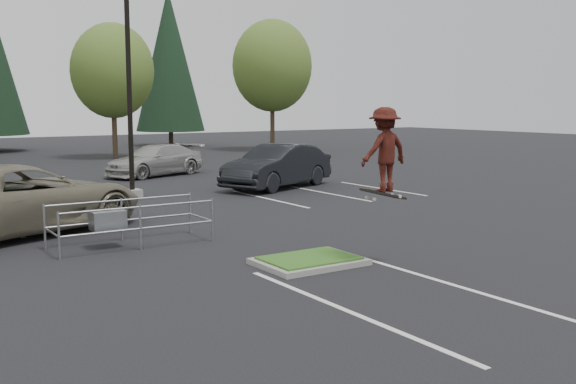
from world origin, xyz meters
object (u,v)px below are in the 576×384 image
decid_d (272,69)px  car_l_tan (17,199)px  light_pole (129,72)px  skateboarder (384,150)px  car_r_charc (278,166)px  car_far_silver (156,160)px  cart_corral (113,219)px  decid_c (112,74)px  conif_c (169,60)px

decid_d → car_l_tan: (-22.49, -23.33, -4.98)m
light_pole → skateboarder: size_ratio=5.14×
light_pole → car_l_tan: bearing=-135.0°
decid_d → car_r_charc: decid_d is taller
light_pole → decid_d: bearing=46.3°
car_r_charc → car_far_silver: (-2.33, 7.15, -0.15)m
car_far_silver → light_pole: bearing=-49.0°
cart_corral → car_l_tan: 3.39m
light_pole → decid_c: 18.67m
cart_corral → car_r_charc: (9.43, 7.50, 0.21)m
light_pole → car_far_silver: size_ratio=1.98×
light_pole → car_l_tan: (-5.00, -5.00, -3.63)m
conif_c → car_far_silver: bearing=-115.2°
car_l_tan → car_far_silver: (8.67, 11.65, -0.19)m
cart_corral → car_r_charc: car_r_charc is taller
light_pole → car_r_charc: bearing=-4.8°
decid_c → car_r_charc: decid_c is taller
decid_d → cart_corral: size_ratio=2.47×
decid_d → car_far_silver: decid_d is taller
decid_c → car_l_tan: 25.50m
light_pole → conif_c: size_ratio=0.81×
skateboarder → car_far_silver: skateboarder is taller
conif_c → car_r_charc: conif_c is taller
light_pole → decid_c: light_pole is taller
car_l_tan → car_far_silver: 14.52m
car_r_charc → cart_corral: bearing=-73.7°
cart_corral → car_l_tan: (-1.57, 3.00, 0.25)m
decid_d → conif_c: bearing=113.5°
decid_c → car_l_tan: bearing=-114.7°
conif_c → decid_c: bearing=-129.6°
decid_c → car_r_charc: 18.85m
light_pole → decid_c: size_ratio=1.21×
car_l_tan → car_r_charc: car_l_tan is taller
decid_d → skateboarder: decid_d is taller
light_pole → conif_c: conif_c is taller
decid_c → conif_c: conif_c is taller
decid_c → car_l_tan: size_ratio=1.25×
car_l_tan → car_r_charc: 11.88m
conif_c → car_r_charc: 29.59m
cart_corral → conif_c: bearing=64.9°
decid_d → car_far_silver: 18.82m
decid_d → cart_corral: 34.04m
conif_c → skateboarder: 42.70m
decid_c → car_far_silver: (-1.82, -11.19, -4.51)m
decid_c → car_r_charc: size_ratio=1.55×
light_pole → car_far_silver: light_pole is taller
car_r_charc → conif_c: bearing=142.9°
conif_c → car_r_charc: bearing=-105.0°
light_pole → skateboarder: light_pole is taller
decid_d → conif_c: conif_c is taller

